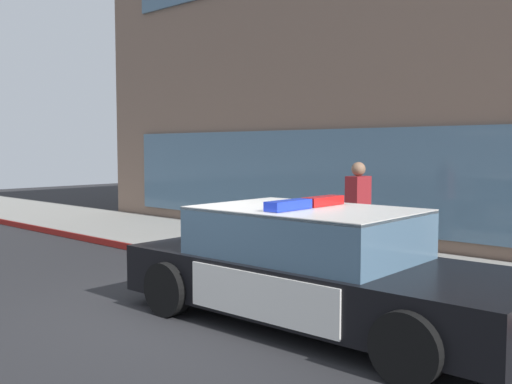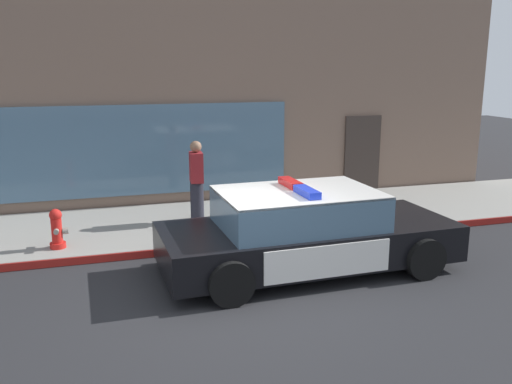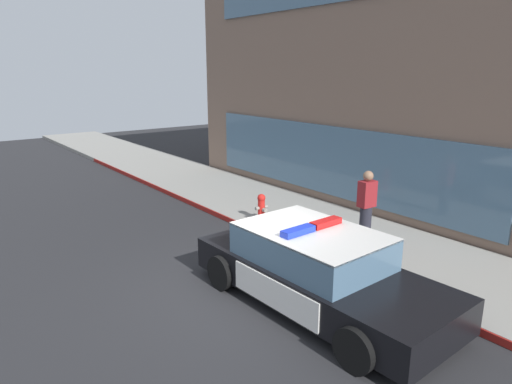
% 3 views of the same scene
% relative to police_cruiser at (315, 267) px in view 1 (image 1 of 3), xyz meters
% --- Properties ---
extents(ground, '(48.00, 48.00, 0.00)m').
position_rel_police_cruiser_xyz_m(ground, '(-1.38, -0.70, -0.68)').
color(ground, '#262628').
extents(sidewalk, '(48.00, 3.29, 0.15)m').
position_rel_police_cruiser_xyz_m(sidewalk, '(-1.38, 3.00, -0.61)').
color(sidewalk, gray).
rests_on(sidewalk, ground).
extents(curb_red_paint, '(28.80, 0.04, 0.14)m').
position_rel_police_cruiser_xyz_m(curb_red_paint, '(-1.38, 1.33, -0.61)').
color(curb_red_paint, maroon).
rests_on(curb_red_paint, ground).
extents(storefront_building, '(18.20, 9.89, 8.99)m').
position_rel_police_cruiser_xyz_m(storefront_building, '(-2.02, 9.59, 3.81)').
color(storefront_building, '#7A6051').
rests_on(storefront_building, ground).
extents(police_cruiser, '(4.96, 2.27, 1.49)m').
position_rel_police_cruiser_xyz_m(police_cruiser, '(0.00, 0.00, 0.00)').
color(police_cruiser, black).
rests_on(police_cruiser, ground).
extents(fire_hydrant, '(0.34, 0.39, 0.73)m').
position_rel_police_cruiser_xyz_m(fire_hydrant, '(-4.02, 1.93, -0.18)').
color(fire_hydrant, red).
rests_on(fire_hydrant, sidewalk).
extents(pedestrian_on_sidewalk, '(0.29, 0.42, 1.71)m').
position_rel_police_cruiser_xyz_m(pedestrian_on_sidewalk, '(-1.28, 2.91, 0.33)').
color(pedestrian_on_sidewalk, '#23232D').
rests_on(pedestrian_on_sidewalk, sidewalk).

